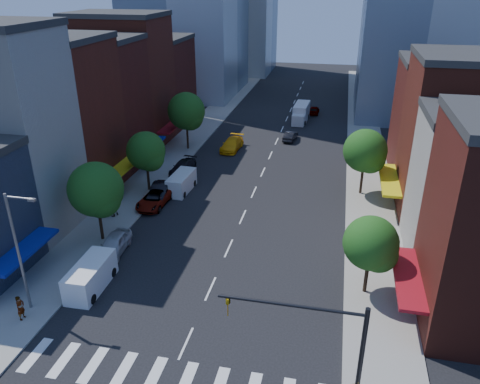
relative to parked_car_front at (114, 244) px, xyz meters
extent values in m
plane|color=black|center=(9.50, -9.32, -0.80)|extent=(220.00, 220.00, 0.00)
cube|color=gray|center=(-3.00, 30.68, -0.72)|extent=(5.00, 120.00, 0.15)
cube|color=gray|center=(22.00, 30.68, -0.72)|extent=(5.00, 120.00, 0.15)
cube|color=silver|center=(9.50, -12.32, -0.79)|extent=(19.00, 3.00, 0.01)
cube|color=#591F15|center=(-11.50, 11.18, 7.20)|extent=(12.00, 9.00, 16.00)
cube|color=#4F1C13|center=(-11.50, 19.68, 6.70)|extent=(12.00, 8.00, 15.00)
cube|color=#591F15|center=(-11.50, 28.18, 7.70)|extent=(12.00, 9.00, 17.00)
cube|color=#4F1C13|center=(-11.50, 37.68, 5.70)|extent=(12.00, 10.00, 13.00)
cube|color=#591F15|center=(30.50, 14.68, 6.70)|extent=(12.00, 10.00, 15.00)
cube|color=#4F1C13|center=(30.50, 24.68, 5.70)|extent=(12.00, 10.00, 13.00)
cylinder|color=black|center=(20.00, -13.82, 3.35)|extent=(0.24, 0.24, 8.00)
cylinder|color=black|center=(16.50, -13.82, 6.95)|extent=(7.00, 0.16, 0.16)
imported|color=gold|center=(13.50, -13.82, 6.35)|extent=(0.22, 0.18, 1.10)
cylinder|color=slate|center=(-2.50, -8.32, 3.85)|extent=(0.20, 0.20, 9.00)
cylinder|color=slate|center=(-1.50, -8.32, 8.15)|extent=(2.00, 0.14, 0.14)
cube|color=slate|center=(-0.60, -8.32, 8.10)|extent=(0.50, 0.25, 0.18)
cylinder|color=black|center=(-2.00, 1.68, 1.31)|extent=(0.28, 0.28, 3.92)
sphere|color=#1B4A15|center=(-2.00, 1.68, 4.25)|extent=(4.80, 4.80, 4.80)
sphere|color=#1B4A15|center=(-1.40, 1.38, 3.55)|extent=(3.36, 3.36, 3.36)
cylinder|color=black|center=(-2.00, 12.68, 1.17)|extent=(0.28, 0.28, 3.64)
sphere|color=#1B4A15|center=(-2.00, 12.68, 3.90)|extent=(4.20, 4.20, 4.20)
sphere|color=#1B4A15|center=(-1.40, 12.38, 3.25)|extent=(2.94, 2.94, 2.94)
cylinder|color=black|center=(-2.00, 26.68, 1.45)|extent=(0.28, 0.28, 4.20)
sphere|color=#1B4A15|center=(-2.00, 26.68, 4.60)|extent=(5.00, 5.00, 5.00)
sphere|color=#1B4A15|center=(-1.40, 26.38, 3.85)|extent=(3.50, 3.50, 3.50)
cylinder|color=black|center=(21.00, -1.32, 1.03)|extent=(0.28, 0.28, 3.36)
sphere|color=#1B4A15|center=(21.00, -1.32, 3.55)|extent=(4.00, 4.00, 4.00)
sphere|color=#1B4A15|center=(21.60, -1.62, 2.95)|extent=(2.80, 2.80, 2.80)
cylinder|color=black|center=(21.00, 16.68, 1.31)|extent=(0.28, 0.28, 3.92)
sphere|color=#1B4A15|center=(21.00, 16.68, 4.25)|extent=(4.60, 4.60, 4.60)
sphere|color=#1B4A15|center=(21.60, 16.38, 3.55)|extent=(3.22, 3.22, 3.22)
imported|color=#B8B9BE|center=(0.00, 0.00, 0.00)|extent=(2.18, 4.80, 1.60)
imported|color=black|center=(0.00, 10.86, 0.03)|extent=(2.27, 5.17, 1.65)
imported|color=#999999|center=(0.00, 9.28, -0.06)|extent=(2.63, 5.39, 1.48)
imported|color=black|center=(0.00, 18.49, -0.09)|extent=(2.55, 5.08, 1.42)
cube|color=white|center=(0.58, -5.10, 0.27)|extent=(2.13, 5.11, 2.13)
cube|color=black|center=(0.62, -7.03, 0.57)|extent=(1.90, 1.05, 0.91)
cylinder|color=black|center=(-0.29, -6.84, -0.44)|extent=(0.27, 0.78, 0.77)
cylinder|color=black|center=(1.53, -6.81, -0.44)|extent=(0.27, 0.78, 0.77)
cylinder|color=black|center=(-0.36, -3.40, -0.44)|extent=(0.27, 0.78, 0.77)
cylinder|color=black|center=(1.46, -3.36, -0.44)|extent=(0.27, 0.78, 0.77)
cube|color=silver|center=(1.58, 13.38, 0.20)|extent=(2.11, 4.83, 1.99)
cube|color=black|center=(1.50, 11.58, 0.48)|extent=(1.80, 1.03, 0.85)
cylinder|color=black|center=(0.66, 11.81, -0.47)|extent=(0.27, 0.73, 0.72)
cylinder|color=black|center=(2.36, 11.73, -0.47)|extent=(0.27, 0.73, 0.72)
cylinder|color=black|center=(0.80, 15.03, -0.47)|extent=(0.27, 0.73, 0.72)
cylinder|color=black|center=(2.51, 14.95, -0.47)|extent=(0.27, 0.73, 0.72)
imported|color=#FFB50D|center=(3.97, 27.77, 0.00)|extent=(2.63, 5.65, 1.60)
imported|color=black|center=(11.36, 33.54, -0.13)|extent=(1.92, 4.19, 1.33)
imported|color=#999999|center=(13.73, 48.78, -0.12)|extent=(1.72, 4.05, 1.36)
cube|color=silver|center=(11.91, 44.16, 0.61)|extent=(2.38, 5.82, 2.82)
cube|color=silver|center=(11.76, 40.81, 0.17)|extent=(2.01, 1.68, 1.76)
cylinder|color=black|center=(10.82, 41.56, -0.40)|extent=(0.30, 0.80, 0.79)
cylinder|color=black|center=(12.76, 41.47, -0.40)|extent=(0.30, 0.80, 0.79)
cylinder|color=black|center=(11.01, 45.52, -0.40)|extent=(0.30, 0.80, 0.79)
cylinder|color=black|center=(12.95, 45.43, -0.40)|extent=(0.30, 0.80, 0.79)
imported|color=#999999|center=(-2.28, -9.54, 0.27)|extent=(0.46, 0.69, 1.84)
imported|color=#999999|center=(-3.00, 5.97, 0.34)|extent=(1.09, 1.19, 1.98)
camera|label=1|loc=(17.90, -31.55, 20.97)|focal=35.00mm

